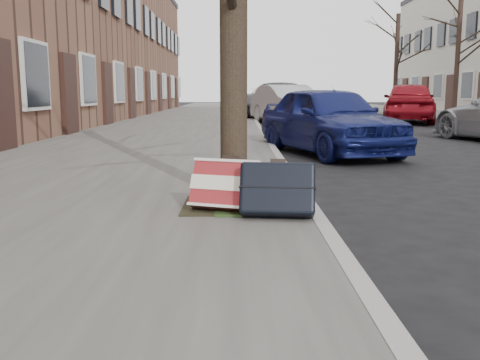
{
  "coord_description": "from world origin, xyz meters",
  "views": [
    {
      "loc": [
        -1.93,
        -3.6,
        1.15
      ],
      "look_at": [
        -1.91,
        0.8,
        0.43
      ],
      "focal_mm": 40.0,
      "sensor_mm": 36.0,
      "label": 1
    }
  ],
  "objects_px": {
    "suitcase_navy": "(277,189)",
    "car_near_front": "(329,120)",
    "suitcase_red": "(226,186)",
    "car_near_mid": "(288,105)"
  },
  "relations": [
    {
      "from": "suitcase_red",
      "to": "car_near_mid",
      "type": "distance_m",
      "value": 14.88
    },
    {
      "from": "suitcase_red",
      "to": "car_near_mid",
      "type": "height_order",
      "value": "car_near_mid"
    },
    {
      "from": "suitcase_navy",
      "to": "car_near_mid",
      "type": "distance_m",
      "value": 15.06
    },
    {
      "from": "suitcase_navy",
      "to": "car_near_mid",
      "type": "bearing_deg",
      "value": 90.11
    },
    {
      "from": "suitcase_navy",
      "to": "car_near_front",
      "type": "xyz_separation_m",
      "value": [
        1.38,
        5.65,
        0.29
      ]
    },
    {
      "from": "suitcase_red",
      "to": "car_near_mid",
      "type": "bearing_deg",
      "value": 102.01
    },
    {
      "from": "suitcase_navy",
      "to": "car_near_front",
      "type": "relative_size",
      "value": 0.16
    },
    {
      "from": "suitcase_navy",
      "to": "car_near_front",
      "type": "height_order",
      "value": "car_near_front"
    },
    {
      "from": "car_near_front",
      "to": "car_near_mid",
      "type": "xyz_separation_m",
      "value": [
        0.12,
        9.33,
        0.06
      ]
    },
    {
      "from": "car_near_front",
      "to": "suitcase_red",
      "type": "bearing_deg",
      "value": -126.58
    }
  ]
}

